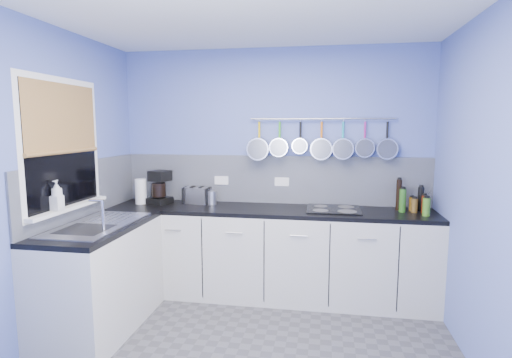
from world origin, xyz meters
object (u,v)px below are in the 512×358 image
(soap_bottle_b, at_px, (57,200))
(paper_towel, at_px, (141,191))
(canister, at_px, (212,198))
(coffee_maker, at_px, (159,187))
(hob, at_px, (334,209))
(soap_bottle_a, at_px, (57,195))
(toaster, at_px, (197,195))

(soap_bottle_b, xyz_separation_m, paper_towel, (0.18, 1.09, -0.11))
(soap_bottle_b, height_order, canister, soap_bottle_b)
(coffee_maker, xyz_separation_m, hob, (1.79, -0.02, -0.17))
(soap_bottle_b, bearing_deg, coffee_maker, 71.82)
(paper_towel, relative_size, canister, 1.87)
(soap_bottle_a, xyz_separation_m, paper_towel, (0.18, 1.08, -0.14))
(canister, height_order, hob, canister)
(canister, bearing_deg, coffee_maker, -175.12)
(coffee_maker, xyz_separation_m, toaster, (0.38, 0.09, -0.09))
(soap_bottle_a, height_order, soap_bottle_b, soap_bottle_a)
(soap_bottle_a, bearing_deg, hob, 26.97)
(soap_bottle_b, bearing_deg, soap_bottle_a, 90.00)
(soap_bottle_b, distance_m, coffee_maker, 1.19)
(soap_bottle_a, distance_m, coffee_maker, 1.18)
(paper_towel, bearing_deg, toaster, 12.42)
(toaster, bearing_deg, soap_bottle_b, -108.90)
(paper_towel, xyz_separation_m, canister, (0.74, 0.09, -0.06))
(soap_bottle_b, distance_m, toaster, 1.43)
(paper_towel, relative_size, coffee_maker, 0.76)
(soap_bottle_a, bearing_deg, toaster, 58.16)
(coffee_maker, relative_size, hob, 0.67)
(coffee_maker, bearing_deg, soap_bottle_b, -91.01)
(soap_bottle_b, relative_size, paper_towel, 0.66)
(canister, bearing_deg, paper_towel, -173.33)
(soap_bottle_a, relative_size, paper_towel, 0.92)
(coffee_maker, bearing_deg, hob, 16.51)
(paper_towel, bearing_deg, soap_bottle_b, -99.38)
(soap_bottle_a, height_order, coffee_maker, soap_bottle_a)
(soap_bottle_b, bearing_deg, hob, 27.07)
(paper_towel, height_order, hob, paper_towel)
(toaster, bearing_deg, paper_towel, -154.73)
(hob, bearing_deg, toaster, 175.68)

